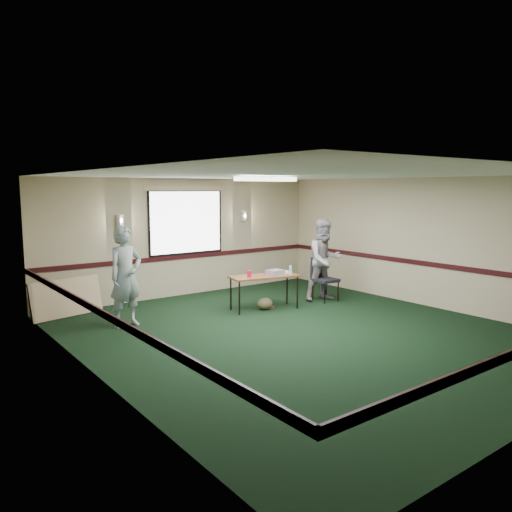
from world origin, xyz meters
TOP-DOWN VIEW (x-y plane):
  - ground at (0.00, 0.00)m, footprint 8.00×8.00m
  - room_shell at (0.00, 2.12)m, footprint 8.00×8.02m
  - folding_table at (0.55, 1.74)m, footprint 1.50×0.86m
  - projector at (0.76, 1.66)m, footprint 0.35×0.30m
  - game_console at (1.04, 1.69)m, footprint 0.23×0.22m
  - red_cup at (0.20, 1.78)m, footprint 0.08×0.08m
  - water_bottle at (1.04, 1.49)m, footprint 0.06×0.06m
  - duffel_bag at (0.54, 1.71)m, footprint 0.40×0.34m
  - cable_coil at (0.69, 1.81)m, footprint 0.36×0.36m
  - folded_table at (-2.87, 3.60)m, footprint 1.45×0.52m
  - conference_chair at (2.11, 1.63)m, footprint 0.50×0.51m
  - person_left at (-2.21, 2.24)m, footprint 0.74×0.57m
  - person_right at (2.14, 1.62)m, footprint 0.99×0.83m

SIDE VIEW (x-z plane):
  - ground at x=0.00m, z-range 0.00..0.00m
  - cable_coil at x=0.69m, z-range 0.00..0.01m
  - duffel_bag at x=0.54m, z-range 0.00..0.24m
  - folded_table at x=-2.87m, z-range 0.00..0.74m
  - conference_chair at x=2.11m, z-range 0.08..1.04m
  - folding_table at x=0.55m, z-range 0.30..1.01m
  - game_console at x=1.04m, z-range 0.71..0.75m
  - projector at x=0.76m, z-range 0.71..0.81m
  - red_cup at x=0.20m, z-range 0.71..0.83m
  - water_bottle at x=1.04m, z-range 0.71..0.90m
  - person_left at x=-2.21m, z-range 0.00..1.81m
  - person_right at x=2.14m, z-range 0.00..1.82m
  - room_shell at x=0.00m, z-range -2.42..5.58m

